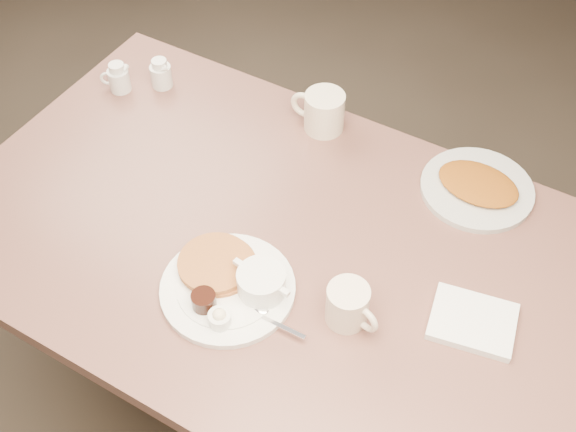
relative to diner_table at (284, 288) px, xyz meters
The scene contains 8 objects.
diner_table is the anchor object (origin of this frame).
main_plate 0.25m from the diner_table, 100.44° to the right, with size 0.35×0.31×0.07m.
coffee_mug_near 0.31m from the diner_table, 25.90° to the right, with size 0.13×0.10×0.09m.
napkin 0.46m from the diner_table, ahead, with size 0.19×0.16×0.02m.
coffee_mug_far 0.44m from the diner_table, 105.86° to the left, with size 0.14×0.10×0.10m.
creamer_left 0.70m from the diner_table, 159.97° to the left, with size 0.08×0.06×0.08m.
creamer_right 0.66m from the diner_table, 151.28° to the left, with size 0.08×0.06×0.08m.
hash_plate 0.50m from the diner_table, 49.27° to the left, with size 0.27×0.27×0.04m.
Camera 1 is at (0.50, -0.83, 1.97)m, focal length 45.01 mm.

